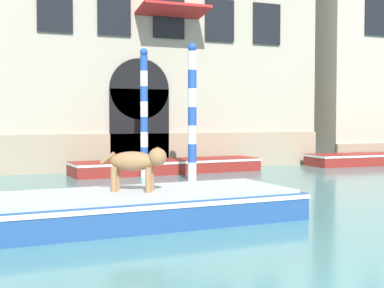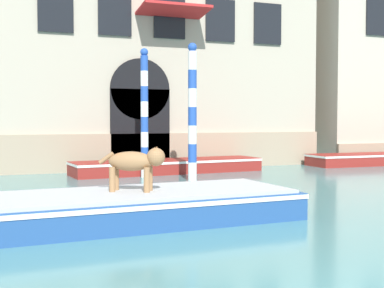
# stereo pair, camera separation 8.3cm
# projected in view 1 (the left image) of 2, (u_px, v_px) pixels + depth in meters

# --- Properties ---
(palazzo_right) EXTENTS (10.02, 6.13, 14.07)m
(palazzo_right) POSITION_uv_depth(u_px,v_px,m) (382.00, 21.00, 27.68)
(palazzo_right) COLOR #BCB29E
(palazzo_right) RESTS_ON ground_plane
(boat_foreground) EXTENTS (8.97, 2.83, 0.57)m
(boat_foreground) POSITION_uv_depth(u_px,v_px,m) (65.00, 211.00, 9.48)
(boat_foreground) COLOR #234C8C
(boat_foreground) RESTS_ON ground_plane
(dog_on_deck) EXTENTS (1.16, 0.77, 0.85)m
(dog_on_deck) POSITION_uv_depth(u_px,v_px,m) (137.00, 162.00, 10.02)
(dog_on_deck) COLOR #997047
(dog_on_deck) RESTS_ON boat_foreground
(boat_moored_near_palazzo) EXTENTS (7.04, 2.12, 0.48)m
(boat_moored_near_palazzo) POSITION_uv_depth(u_px,v_px,m) (168.00, 166.00, 19.10)
(boat_moored_near_palazzo) COLOR maroon
(boat_moored_near_palazzo) RESTS_ON ground_plane
(boat_moored_far) EXTENTS (6.14, 1.67, 0.48)m
(boat_moored_far) POSITION_uv_depth(u_px,v_px,m) (375.00, 158.00, 22.61)
(boat_moored_far) COLOR maroon
(boat_moored_far) RESTS_ON ground_plane
(mooring_pole_0) EXTENTS (0.28, 0.28, 4.29)m
(mooring_pole_0) POSITION_uv_depth(u_px,v_px,m) (192.00, 111.00, 16.60)
(mooring_pole_0) COLOR white
(mooring_pole_0) RESTS_ON ground_plane
(mooring_pole_2) EXTENTS (0.26, 0.26, 4.24)m
(mooring_pole_2) POSITION_uv_depth(u_px,v_px,m) (144.00, 112.00, 17.55)
(mooring_pole_2) COLOR white
(mooring_pole_2) RESTS_ON ground_plane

